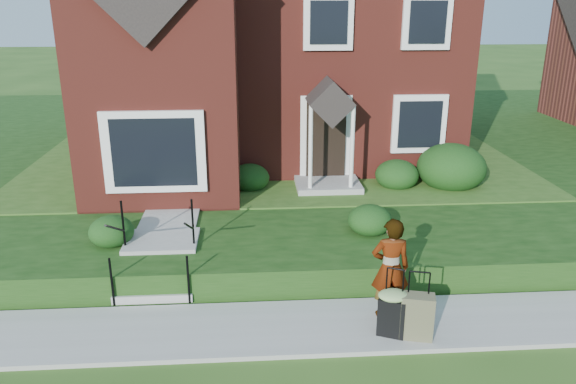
{
  "coord_description": "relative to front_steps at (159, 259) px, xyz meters",
  "views": [
    {
      "loc": [
        -0.72,
        -7.92,
        5.12
      ],
      "look_at": [
        -0.04,
        2.0,
        1.7
      ],
      "focal_mm": 35.0,
      "sensor_mm": 36.0,
      "label": 1
    }
  ],
  "objects": [
    {
      "name": "ground",
      "position": [
        2.5,
        -1.84,
        -0.47
      ],
      "size": [
        120.0,
        120.0,
        0.0
      ],
      "primitive_type": "plane",
      "color": "#2D5119",
      "rests_on": "ground"
    },
    {
      "name": "sidewalk",
      "position": [
        2.5,
        -1.84,
        -0.43
      ],
      "size": [
        60.0,
        1.6,
        0.08
      ],
      "primitive_type": "cube",
      "color": "#9E9B93",
      "rests_on": "ground"
    },
    {
      "name": "terrace",
      "position": [
        6.5,
        9.06,
        -0.17
      ],
      "size": [
        44.0,
        20.0,
        0.6
      ],
      "primitive_type": "cube",
      "color": "#16360E",
      "rests_on": "ground"
    },
    {
      "name": "walkway",
      "position": [
        0.0,
        3.16,
        0.16
      ],
      "size": [
        1.2,
        6.0,
        0.06
      ],
      "primitive_type": "cube",
      "color": "#9E9B93",
      "rests_on": "terrace"
    },
    {
      "name": "front_steps",
      "position": [
        0.0,
        0.0,
        0.0
      ],
      "size": [
        1.4,
        2.02,
        1.5
      ],
      "color": "#9E9B93",
      "rests_on": "ground"
    },
    {
      "name": "foundation_shrubs",
      "position": [
        4.09,
        3.23,
        0.61
      ],
      "size": [
        10.24,
        4.37,
        1.21
      ],
      "color": "#103610",
      "rests_on": "terrace"
    },
    {
      "name": "woman",
      "position": [
        4.02,
        -1.63,
        0.48
      ],
      "size": [
        0.65,
        0.44,
        1.74
      ],
      "primitive_type": "imported",
      "rotation": [
        0.0,
        0.0,
        3.1
      ],
      "color": "#999999",
      "rests_on": "sidewalk"
    },
    {
      "name": "suitcase_black",
      "position": [
        3.93,
        -2.21,
        0.05
      ],
      "size": [
        0.59,
        0.54,
        1.14
      ],
      "rotation": [
        0.0,
        0.0,
        -0.42
      ],
      "color": "black",
      "rests_on": "sidewalk"
    },
    {
      "name": "suitcase_olive",
      "position": [
        4.3,
        -2.3,
        -0.02
      ],
      "size": [
        0.56,
        0.4,
        1.11
      ],
      "rotation": [
        0.0,
        0.0,
        -0.24
      ],
      "color": "brown",
      "rests_on": "sidewalk"
    }
  ]
}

